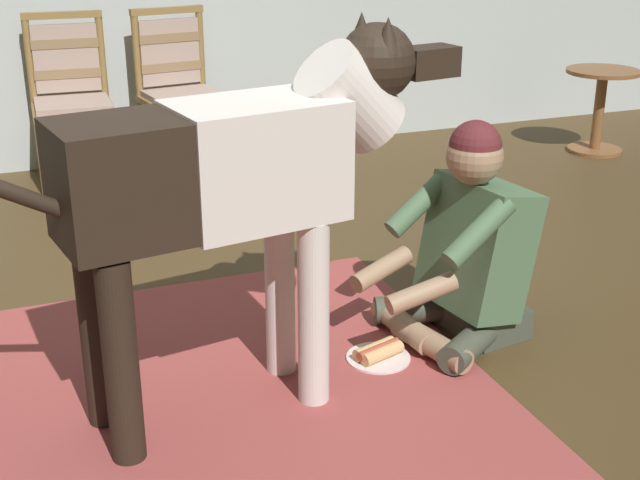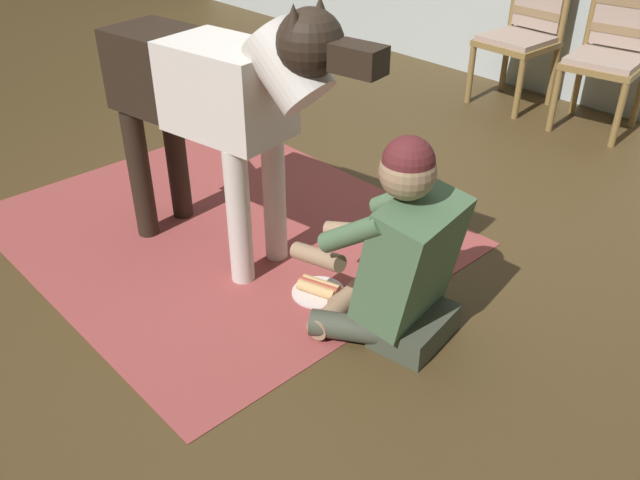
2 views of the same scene
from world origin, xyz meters
name	(u,v)px [view 1 (image 1 of 2)]	position (x,y,z in m)	size (l,w,h in m)	color
ground_plane	(242,364)	(0.00, 0.00, 0.00)	(15.86, 15.86, 0.00)	#49361D
area_rug	(177,395)	(-0.27, -0.14, 0.00)	(2.14, 1.83, 0.01)	#9A413F
dining_chair_left_of_pair	(70,90)	(-0.28, 2.56, 0.54)	(0.48, 0.48, 0.98)	olive
dining_chair_right_of_pair	(178,82)	(0.36, 2.56, 0.54)	(0.52, 0.52, 0.98)	olive
person_sitting_on_floor	(467,252)	(0.87, -0.09, 0.35)	(0.70, 0.57, 0.86)	#424739
large_dog	(238,175)	(-0.06, -0.24, 0.80)	(1.54, 0.47, 1.26)	silver
hot_dog_on_plate	(378,354)	(0.48, -0.15, 0.03)	(0.24, 0.24, 0.06)	silver
round_side_table	(600,103)	(3.04, 1.92, 0.33)	(0.48, 0.48, 0.55)	brown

